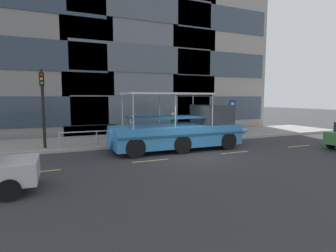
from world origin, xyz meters
TOP-DOWN VIEW (x-y plane):
  - ground_plane at (0.00, 0.00)m, footprint 120.00×120.00m
  - sidewalk at (0.00, 5.60)m, footprint 32.00×4.80m
  - curb_edge at (0.00, 3.11)m, footprint 32.00×0.18m
  - lane_centreline at (-0.00, -0.57)m, footprint 25.80×0.12m
  - curb_guardrail at (-0.25, 3.45)m, footprint 12.18×0.09m
  - traffic_light_pole at (-7.02, 3.79)m, footprint 0.24×0.46m
  - parking_sign at (5.66, 4.12)m, footprint 0.60×0.12m
  - duck_tour_boat at (0.35, 1.43)m, footprint 9.06×2.62m
  - pedestrian_near_bow at (2.84, 4.62)m, footprint 0.23×0.48m
  - pedestrian_mid_left at (0.93, 4.33)m, footprint 0.42×0.36m
  - pedestrian_mid_right at (-1.84, 4.64)m, footprint 0.35×0.35m

SIDE VIEW (x-z plane):
  - ground_plane at x=0.00m, z-range 0.00..0.00m
  - lane_centreline at x=0.00m, z-range 0.00..0.01m
  - sidewalk at x=0.00m, z-range 0.00..0.18m
  - curb_edge at x=0.00m, z-range 0.00..0.18m
  - curb_guardrail at x=-0.25m, z-range 0.33..1.21m
  - duck_tour_boat at x=0.35m, z-range -0.53..2.68m
  - pedestrian_mid_right at x=-1.84m, z-range 0.35..1.96m
  - pedestrian_near_bow at x=2.84m, z-range 0.35..2.00m
  - pedestrian_mid_left at x=0.93m, z-range 0.36..2.13m
  - parking_sign at x=5.66m, z-range 0.65..3.26m
  - traffic_light_pole at x=-7.02m, z-range 0.63..4.92m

